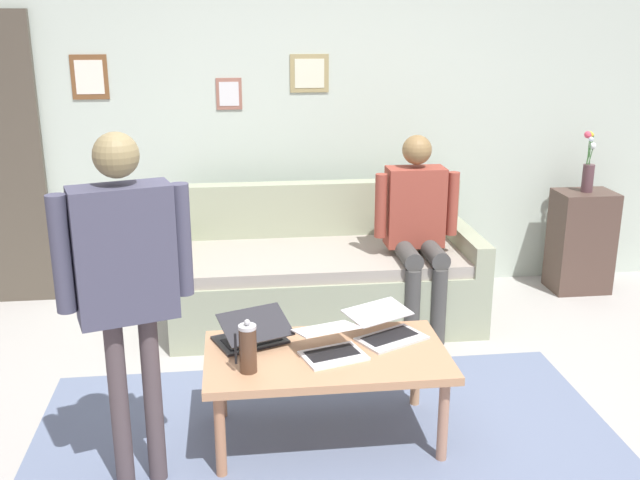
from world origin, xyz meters
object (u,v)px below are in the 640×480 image
(couch, at_px, (324,276))
(coffee_table, at_px, (326,362))
(laptop_left, at_px, (252,334))
(side_shelf, at_px, (581,241))
(person_standing, at_px, (125,270))
(french_press, at_px, (248,348))
(person_seated, at_px, (417,222))
(flower_vase, at_px, (588,168))
(laptop_right, at_px, (387,329))
(laptop_center, at_px, (331,346))

(couch, height_order, coffee_table, couch)
(laptop_left, relative_size, side_shelf, 0.54)
(couch, relative_size, person_standing, 1.29)
(french_press, xyz_separation_m, person_seated, (-1.13, -1.42, 0.16))
(couch, xyz_separation_m, person_standing, (1.04, 1.77, 0.71))
(side_shelf, relative_size, person_seated, 0.60)
(french_press, relative_size, flower_vase, 0.58)
(laptop_left, xyz_separation_m, french_press, (0.03, 0.30, 0.07))
(person_standing, distance_m, person_seated, 2.25)
(laptop_left, distance_m, person_standing, 0.84)
(side_shelf, bearing_deg, laptop_right, 42.05)
(coffee_table, relative_size, laptop_right, 2.67)
(coffee_table, height_order, laptop_right, laptop_right)
(couch, height_order, person_standing, person_standing)
(french_press, height_order, side_shelf, side_shelf)
(side_shelf, bearing_deg, flower_vase, -72.25)
(flower_vase, bearing_deg, laptop_left, 33.37)
(couch, height_order, flower_vase, flower_vase)
(couch, xyz_separation_m, laptop_center, (0.16, 1.52, 0.20))
(couch, distance_m, side_shelf, 2.01)
(laptop_center, relative_size, flower_vase, 0.81)
(laptop_center, height_order, person_standing, person_standing)
(laptop_left, xyz_separation_m, side_shelf, (-2.51, -1.65, -0.12))
(laptop_right, relative_size, french_press, 1.70)
(laptop_right, height_order, side_shelf, side_shelf)
(laptop_center, bearing_deg, laptop_right, -151.85)
(coffee_table, relative_size, person_standing, 0.74)
(side_shelf, bearing_deg, french_press, 37.54)
(coffee_table, distance_m, person_standing, 1.09)
(laptop_center, distance_m, flower_vase, 2.85)
(flower_vase, bearing_deg, coffee_table, 39.95)
(laptop_center, relative_size, french_press, 1.41)
(flower_vase, xyz_separation_m, person_standing, (3.03, 2.08, 0.07))
(couch, relative_size, laptop_center, 5.63)
(coffee_table, distance_m, laptop_center, 0.09)
(person_standing, bearing_deg, person_seated, -136.51)
(couch, distance_m, person_seated, 0.75)
(french_press, height_order, flower_vase, flower_vase)
(laptop_right, distance_m, person_standing, 1.36)
(french_press, distance_m, flower_vase, 3.23)
(coffee_table, distance_m, french_press, 0.44)
(coffee_table, distance_m, person_seated, 1.52)
(couch, relative_size, laptop_left, 4.89)
(couch, relative_size, side_shelf, 2.66)
(couch, distance_m, coffee_table, 1.51)
(person_seated, bearing_deg, laptop_right, 68.94)
(laptop_left, xyz_separation_m, person_seated, (-1.11, -1.12, 0.23))
(couch, xyz_separation_m, laptop_right, (-0.15, 1.35, 0.20))
(laptop_left, bearing_deg, laptop_right, 179.15)
(side_shelf, height_order, person_seated, person_seated)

